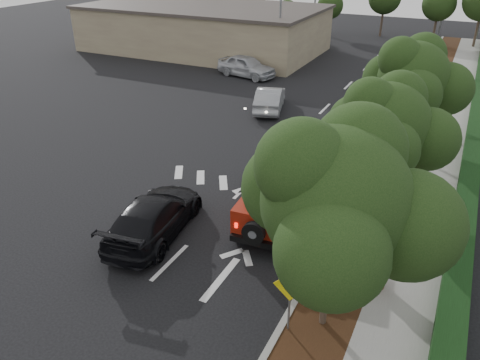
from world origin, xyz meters
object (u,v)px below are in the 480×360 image
Objects in this scene: silver_suv_ahead at (305,159)px; black_suv_oncoming at (154,216)px; speed_hump_sign at (290,294)px; red_jeep at (276,197)px.

silver_suv_ahead is 7.85m from black_suv_oncoming.
black_suv_oncoming is 6.77m from speed_hump_sign.
red_jeep is 4.62m from black_suv_oncoming.
speed_hump_sign is at bearing -53.25° from silver_suv_ahead.
speed_hump_sign is at bearing 149.93° from black_suv_oncoming.
red_jeep is at bearing -65.59° from silver_suv_ahead.
red_jeep reaches higher than silver_suv_ahead.
black_suv_oncoming is (-3.42, -7.07, -0.06)m from silver_suv_ahead.
silver_suv_ahead reaches higher than black_suv_oncoming.
red_jeep is at bearing -153.01° from black_suv_oncoming.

